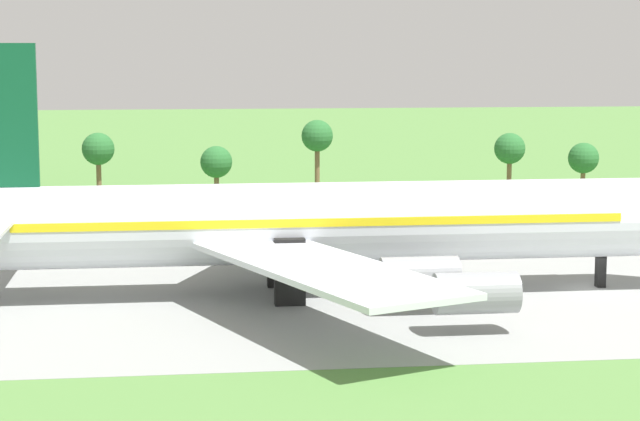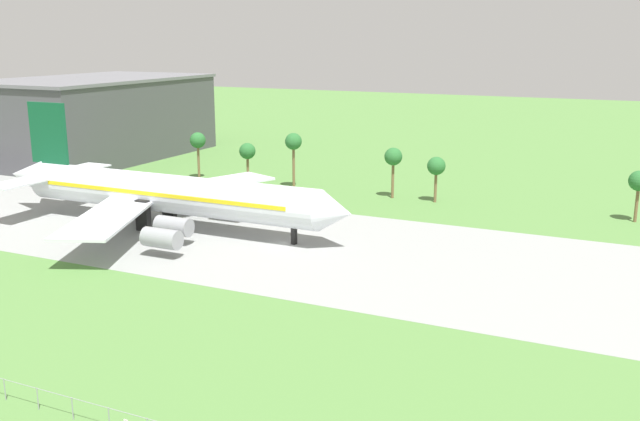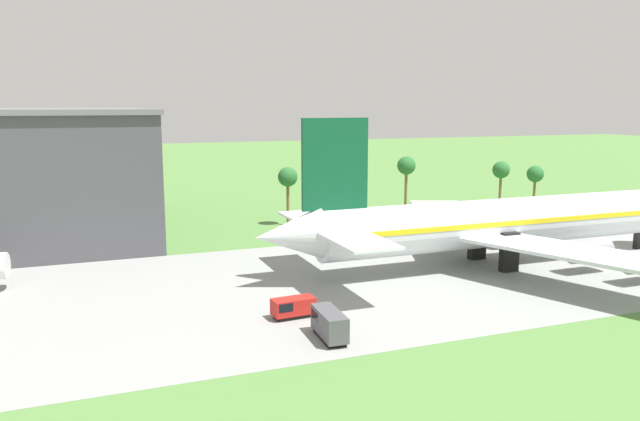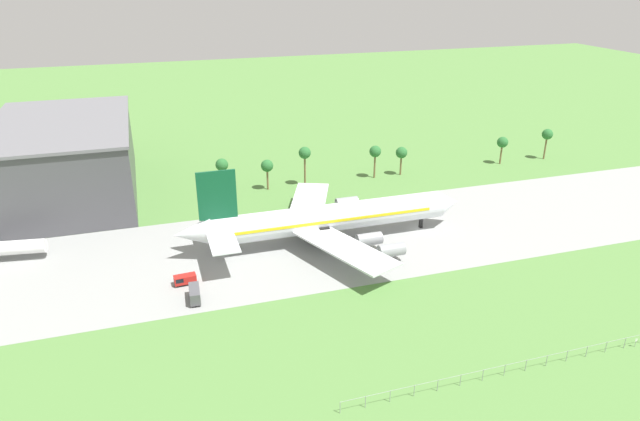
# 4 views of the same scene
# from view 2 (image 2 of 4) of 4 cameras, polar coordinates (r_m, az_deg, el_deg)

# --- Properties ---
(ground_plane) EXTENTS (600.00, 600.00, 0.00)m
(ground_plane) POSITION_cam_2_polar(r_m,az_deg,el_deg) (113.02, -2.61, -2.68)
(ground_plane) COLOR #517F3D
(taxiway_strip) EXTENTS (320.00, 44.00, 0.02)m
(taxiway_strip) POSITION_cam_2_polar(r_m,az_deg,el_deg) (113.02, -2.61, -2.67)
(taxiway_strip) COLOR gray
(taxiway_strip) RESTS_ON ground_plane
(jet_airliner) EXTENTS (70.18, 54.77, 20.37)m
(jet_airliner) POSITION_cam_2_polar(r_m,az_deg,el_deg) (124.54, -12.46, 1.35)
(jet_airliner) COLOR silver
(jet_airliner) RESTS_ON ground_plane
(perimeter_fence) EXTENTS (80.10, 0.10, 2.10)m
(perimeter_fence) POSITION_cam_2_polar(r_m,az_deg,el_deg) (71.83, -23.93, -12.68)
(perimeter_fence) COLOR gray
(perimeter_fence) RESTS_ON ground_plane
(terminal_building) EXTENTS (36.72, 61.20, 21.29)m
(terminal_building) POSITION_cam_2_polar(r_m,az_deg,el_deg) (201.77, -17.47, 7.09)
(terminal_building) COLOR #47474C
(terminal_building) RESTS_ON ground_plane
(palm_tree_row) EXTENTS (113.22, 3.60, 11.99)m
(palm_tree_row) POSITION_cam_2_polar(r_m,az_deg,el_deg) (143.31, 6.59, 4.11)
(palm_tree_row) COLOR brown
(palm_tree_row) RESTS_ON ground_plane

